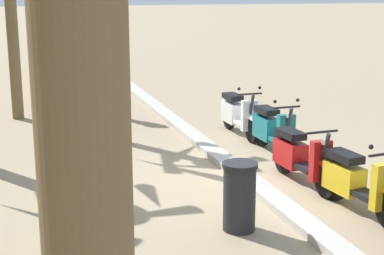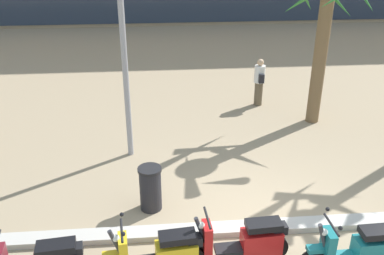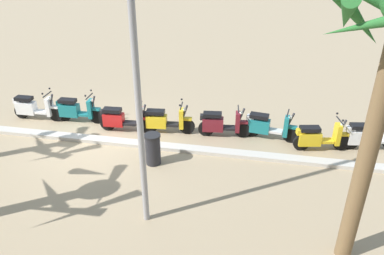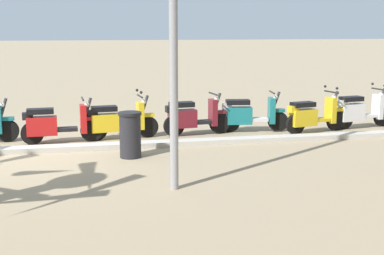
{
  "view_description": "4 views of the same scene",
  "coord_description": "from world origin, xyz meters",
  "px_view_note": "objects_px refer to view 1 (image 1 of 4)",
  "views": [
    {
      "loc": [
        -8.99,
        3.56,
        3.22
      ],
      "look_at": [
        -1.73,
        1.28,
        1.39
      ],
      "focal_mm": 54.71,
      "sensor_mm": 36.0,
      "label": 1
    },
    {
      "loc": [
        -1.89,
        -6.6,
        5.3
      ],
      "look_at": [
        -1.08,
        2.54,
        0.93
      ],
      "focal_mm": 40.13,
      "sensor_mm": 36.0,
      "label": 2
    },
    {
      "loc": [
        -4.98,
        9.67,
        6.11
      ],
      "look_at": [
        -3.06,
        -0.2,
        0.81
      ],
      "focal_mm": 35.25,
      "sensor_mm": 36.0,
      "label": 3
    },
    {
      "loc": [
        -1.14,
        11.54,
        2.66
      ],
      "look_at": [
        -2.77,
        3.7,
        1.15
      ],
      "focal_mm": 50.05,
      "sensor_mm": 36.0,
      "label": 4
    }
  ],
  "objects_px": {
    "scooter_yellow_mid_centre": "(355,181)",
    "pedestrian_window_shopping": "(119,87)",
    "scooter_teal_gap_after_mid": "(272,129)",
    "scooter_white_mid_rear": "(238,114)",
    "scooter_red_far_back": "(299,156)",
    "litter_bin": "(239,196)"
  },
  "relations": [
    {
      "from": "scooter_red_far_back",
      "to": "pedestrian_window_shopping",
      "type": "distance_m",
      "value": 6.12
    },
    {
      "from": "scooter_red_far_back",
      "to": "scooter_white_mid_rear",
      "type": "relative_size",
      "value": 1.01
    },
    {
      "from": "scooter_white_mid_rear",
      "to": "litter_bin",
      "type": "height_order",
      "value": "scooter_white_mid_rear"
    },
    {
      "from": "scooter_red_far_back",
      "to": "scooter_white_mid_rear",
      "type": "height_order",
      "value": "scooter_white_mid_rear"
    },
    {
      "from": "scooter_teal_gap_after_mid",
      "to": "litter_bin",
      "type": "xyz_separation_m",
      "value": [
        -3.42,
        2.09,
        0.03
      ]
    },
    {
      "from": "scooter_teal_gap_after_mid",
      "to": "scooter_white_mid_rear",
      "type": "bearing_deg",
      "value": 4.06
    },
    {
      "from": "pedestrian_window_shopping",
      "to": "scooter_yellow_mid_centre",
      "type": "bearing_deg",
      "value": -163.27
    },
    {
      "from": "pedestrian_window_shopping",
      "to": "scooter_teal_gap_after_mid",
      "type": "bearing_deg",
      "value": -149.09
    },
    {
      "from": "scooter_yellow_mid_centre",
      "to": "scooter_red_far_back",
      "type": "relative_size",
      "value": 0.95
    },
    {
      "from": "scooter_red_far_back",
      "to": "scooter_white_mid_rear",
      "type": "distance_m",
      "value": 3.44
    },
    {
      "from": "scooter_yellow_mid_centre",
      "to": "scooter_white_mid_rear",
      "type": "relative_size",
      "value": 0.96
    },
    {
      "from": "scooter_white_mid_rear",
      "to": "pedestrian_window_shopping",
      "type": "height_order",
      "value": "pedestrian_window_shopping"
    },
    {
      "from": "scooter_teal_gap_after_mid",
      "to": "scooter_white_mid_rear",
      "type": "distance_m",
      "value": 1.59
    },
    {
      "from": "pedestrian_window_shopping",
      "to": "litter_bin",
      "type": "bearing_deg",
      "value": -177.91
    },
    {
      "from": "scooter_yellow_mid_centre",
      "to": "scooter_teal_gap_after_mid",
      "type": "height_order",
      "value": "same"
    },
    {
      "from": "scooter_red_far_back",
      "to": "scooter_yellow_mid_centre",
      "type": "bearing_deg",
      "value": -172.94
    },
    {
      "from": "scooter_yellow_mid_centre",
      "to": "litter_bin",
      "type": "height_order",
      "value": "scooter_yellow_mid_centre"
    },
    {
      "from": "pedestrian_window_shopping",
      "to": "litter_bin",
      "type": "relative_size",
      "value": 1.59
    },
    {
      "from": "scooter_yellow_mid_centre",
      "to": "scooter_teal_gap_after_mid",
      "type": "xyz_separation_m",
      "value": [
        3.27,
        -0.19,
        0.01
      ]
    },
    {
      "from": "scooter_yellow_mid_centre",
      "to": "pedestrian_window_shopping",
      "type": "relative_size",
      "value": 1.17
    },
    {
      "from": "scooter_yellow_mid_centre",
      "to": "pedestrian_window_shopping",
      "type": "xyz_separation_m",
      "value": [
        7.2,
        2.16,
        0.35
      ]
    },
    {
      "from": "scooter_red_far_back",
      "to": "litter_bin",
      "type": "xyz_separation_m",
      "value": [
        -1.58,
        1.72,
        0.04
      ]
    }
  ]
}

